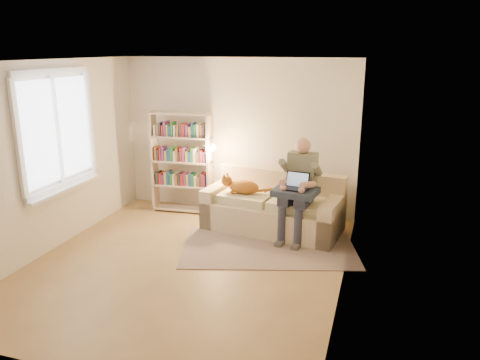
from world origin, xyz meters
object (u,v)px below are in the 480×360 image
(sofa, at_px, (273,210))
(person, at_px, (299,183))
(cat, at_px, (240,186))
(bookshelf, at_px, (181,158))
(laptop, at_px, (297,185))

(sofa, height_order, person, person)
(person, relative_size, cat, 2.03)
(bookshelf, bearing_deg, laptop, -22.48)
(sofa, relative_size, bookshelf, 1.26)
(sofa, xyz_separation_m, bookshelf, (-1.69, 0.34, 0.64))
(sofa, distance_m, cat, 0.63)
(bookshelf, bearing_deg, person, -19.11)
(sofa, height_order, cat, sofa)
(sofa, xyz_separation_m, cat, (-0.52, -0.06, 0.36))
(person, bearing_deg, sofa, 160.80)
(bookshelf, bearing_deg, cat, -23.34)
(sofa, distance_m, person, 0.71)
(cat, height_order, bookshelf, bookshelf)
(cat, distance_m, bookshelf, 1.27)
(sofa, bearing_deg, bookshelf, 176.49)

